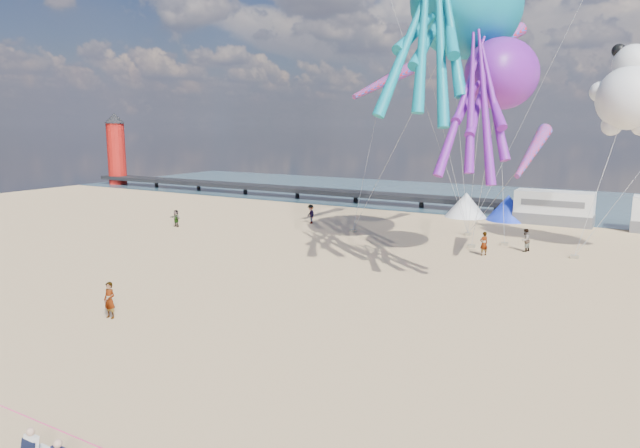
{
  "coord_description": "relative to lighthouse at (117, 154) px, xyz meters",
  "views": [
    {
      "loc": [
        13.42,
        -14.51,
        8.96
      ],
      "look_at": [
        1.43,
        6.0,
        4.77
      ],
      "focal_mm": 32.0,
      "sensor_mm": 36.0,
      "label": 1
    }
  ],
  "objects": [
    {
      "name": "standing_person",
      "position": [
        48.11,
        -41.47,
        -3.63
      ],
      "size": [
        0.65,
        0.45,
        1.73
      ],
      "primitive_type": "imported",
      "rotation": [
        0.0,
        0.0,
        0.05
      ],
      "color": "tan",
      "rests_on": "ground"
    },
    {
      "name": "beachgoer_4",
      "position": [
        33.48,
        -22.19,
        -3.76
      ],
      "size": [
        0.93,
        0.53,
        1.49
      ],
      "primitive_type": "imported",
      "rotation": [
        0.0,
        0.0,
        6.08
      ],
      "color": "#7F6659",
      "rests_on": "ground"
    },
    {
      "name": "water",
      "position": [
        56.0,
        11.0,
        -4.48
      ],
      "size": [
        120.0,
        120.0,
        0.0
      ],
      "primitive_type": "plane",
      "color": "#31505E",
      "rests_on": "ground"
    },
    {
      "name": "sandbag_a",
      "position": [
        48.15,
        -16.63,
        -4.39
      ],
      "size": [
        0.5,
        0.35,
        0.22
      ],
      "primitive_type": "cube",
      "color": "gray",
      "rests_on": "ground"
    },
    {
      "name": "windsock_right",
      "position": [
        62.85,
        -21.25,
        2.73
      ],
      "size": [
        1.59,
        5.73,
        5.66
      ],
      "primitive_type": null,
      "rotation": [
        0.0,
        0.0,
        -0.12
      ],
      "color": "red"
    },
    {
      "name": "rope_line",
      "position": [
        56.0,
        -49.0,
        -4.48
      ],
      "size": [
        34.0,
        0.03,
        0.03
      ],
      "primitive_type": "cylinder",
      "rotation": [
        0.0,
        1.57,
        0.0
      ],
      "color": "#F2338C",
      "rests_on": "ground"
    },
    {
      "name": "sandbag_b",
      "position": [
        58.41,
        -17.65,
        -4.39
      ],
      "size": [
        0.5,
        0.35,
        0.22
      ],
      "primitive_type": "cube",
      "color": "gray",
      "rests_on": "ground"
    },
    {
      "name": "kite_octopus_purple",
      "position": [
        61.26,
        -23.33,
        7.34
      ],
      "size": [
        6.74,
        9.99,
        10.52
      ],
      "primitive_type": null,
      "rotation": [
        0.0,
        0.0,
        0.33
      ],
      "color": "#6F1996"
    },
    {
      "name": "pier",
      "position": [
        28.0,
        0.0,
        -3.5
      ],
      "size": [
        60.0,
        3.0,
        0.5
      ],
      "primitive_type": "cube",
      "color": "black",
      "rests_on": "ground"
    },
    {
      "name": "windsock_left",
      "position": [
        50.05,
        -15.26,
        7.75
      ],
      "size": [
        2.96,
        7.49,
        7.46
      ],
      "primitive_type": null,
      "rotation": [
        0.0,
        0.0,
        -0.26
      ],
      "color": "red"
    },
    {
      "name": "kite_octopus_teal",
      "position": [
        58.54,
        -21.69,
        11.78
      ],
      "size": [
        6.93,
        12.29,
        13.25
      ],
      "primitive_type": null,
      "rotation": [
        0.0,
        0.0,
        0.18
      ],
      "color": "#0B7E92"
    },
    {
      "name": "windsock_mid",
      "position": [
        59.05,
        -15.48,
        10.14
      ],
      "size": [
        3.18,
        5.75,
        5.82
      ],
      "primitive_type": null,
      "rotation": [
        0.0,
        0.0,
        -0.4
      ],
      "color": "red"
    },
    {
      "name": "kite_panda",
      "position": [
        67.65,
        -15.04,
        6.13
      ],
      "size": [
        6.24,
        6.04,
        7.17
      ],
      "primitive_type": null,
      "rotation": [
        0.0,
        0.0,
        0.29
      ],
      "color": "silver"
    },
    {
      "name": "sandbag_d",
      "position": [
        60.32,
        -15.59,
        -4.39
      ],
      "size": [
        0.5,
        0.35,
        0.22
      ],
      "primitive_type": "cube",
      "color": "gray",
      "rests_on": "ground"
    },
    {
      "name": "beachgoer_2",
      "position": [
        42.92,
        -14.84,
        -3.63
      ],
      "size": [
        1.07,
        1.03,
        1.74
      ],
      "primitive_type": "imported",
      "rotation": [
        0.0,
        0.0,
        5.67
      ],
      "color": "#7F6659",
      "rests_on": "ground"
    },
    {
      "name": "lighthouse",
      "position": [
        0.0,
        0.0,
        0.0
      ],
      "size": [
        2.6,
        2.6,
        9.0
      ],
      "primitive_type": "cylinder",
      "color": "#A5140F",
      "rests_on": "ground"
    },
    {
      "name": "beachgoer_5",
      "position": [
        59.82,
        -19.73,
        -3.67
      ],
      "size": [
        1.35,
        1.52,
        1.67
      ],
      "primitive_type": "imported",
      "rotation": [
        0.0,
        0.0,
        4.04
      ],
      "color": "#7F6659",
      "rests_on": "ground"
    },
    {
      "name": "motorhome_0",
      "position": [
        62.0,
        -4.0,
        -3.0
      ],
      "size": [
        6.6,
        2.5,
        3.0
      ],
      "primitive_type": "cube",
      "color": "silver",
      "rests_on": "ground"
    },
    {
      "name": "beachgoer_1",
      "position": [
        62.03,
        -17.02,
        -3.68
      ],
      "size": [
        0.78,
        0.94,
        1.64
      ],
      "primitive_type": "imported",
      "rotation": [
        0.0,
        0.0,
        4.34
      ],
      "color": "#7F6659",
      "rests_on": "ground"
    },
    {
      "name": "sandbag_c",
      "position": [
        65.36,
        -17.53,
        -4.39
      ],
      "size": [
        0.5,
        0.35,
        0.22
      ],
      "primitive_type": "cube",
      "color": "gray",
      "rests_on": "ground"
    },
    {
      "name": "sandbag_e",
      "position": [
        56.86,
        -13.12,
        -4.39
      ],
      "size": [
        0.5,
        0.35,
        0.22
      ],
      "primitive_type": "cube",
      "color": "gray",
      "rests_on": "ground"
    },
    {
      "name": "tent_blue",
      "position": [
        58.0,
        -4.0,
        -3.3
      ],
      "size": [
        4.0,
        4.0,
        2.4
      ],
      "primitive_type": "cone",
      "color": "#1933CC",
      "rests_on": "ground"
    },
    {
      "name": "tent_white",
      "position": [
        54.0,
        -4.0,
        -3.3
      ],
      "size": [
        4.0,
        4.0,
        2.4
      ],
      "primitive_type": "cone",
      "color": "white",
      "rests_on": "ground"
    },
    {
      "name": "ground",
      "position": [
        56.0,
        -44.0,
        -4.5
      ],
      "size": [
        120.0,
        120.0,
        0.0
      ],
      "primitive_type": "plane",
      "color": "#DAB47E",
      "rests_on": "ground"
    }
  ]
}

